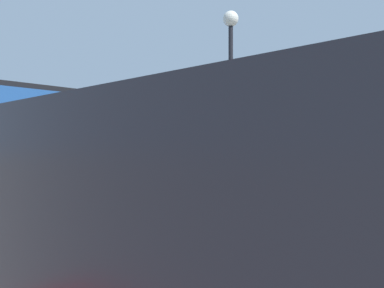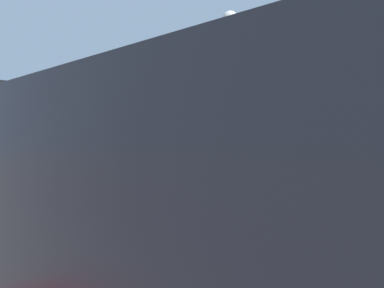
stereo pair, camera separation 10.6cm
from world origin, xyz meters
TOP-DOWN VIEW (x-y plane):
  - ground_plane at (0.00, 0.00)m, footprint 120.00×120.00m
  - locomotive at (-3.48, -0.27)m, footprint 2.95×18.12m
  - lamp_post at (5.37, 1.97)m, footprint 0.55×0.55m
  - platform_fence at (3.08, 5.61)m, footprint 0.05×8.15m

SIDE VIEW (x-z plane):
  - ground_plane at x=0.00m, z-range 0.00..0.00m
  - platform_fence at x=3.08m, z-range 0.16..1.28m
  - locomotive at x=-3.48m, z-range 0.26..4.56m
  - lamp_post at x=5.37m, z-range 1.42..7.89m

